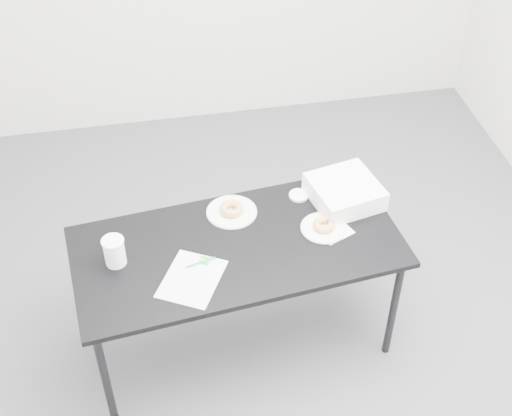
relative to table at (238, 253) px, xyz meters
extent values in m
plane|color=#4B4C51|center=(0.07, 0.09, -0.64)|extent=(4.00, 4.00, 0.00)
cube|color=black|center=(0.00, 0.00, 0.04)|extent=(1.59, 0.88, 0.03)
cylinder|color=black|center=(-0.67, -0.38, -0.31)|extent=(0.04, 0.04, 0.67)
cylinder|color=black|center=(-0.73, 0.22, -0.31)|extent=(0.04, 0.04, 0.67)
cylinder|color=black|center=(0.73, -0.22, -0.31)|extent=(0.04, 0.04, 0.67)
cylinder|color=black|center=(0.67, 0.38, -0.31)|extent=(0.04, 0.04, 0.67)
cube|color=white|center=(-0.23, -0.17, 0.05)|extent=(0.35, 0.38, 0.00)
cube|color=green|center=(-0.16, -0.07, 0.06)|extent=(0.07, 0.07, 0.00)
cylinder|color=#0D9469|center=(-0.18, -0.09, 0.06)|extent=(0.14, 0.04, 0.01)
cube|color=white|center=(0.46, 0.01, 0.05)|extent=(0.20, 0.20, 0.00)
cylinder|color=white|center=(0.42, 0.03, 0.06)|extent=(0.22, 0.22, 0.01)
torus|color=#D48543|center=(0.42, 0.03, 0.08)|extent=(0.13, 0.13, 0.03)
cylinder|color=white|center=(0.01, 0.23, 0.06)|extent=(0.25, 0.25, 0.01)
torus|color=#D48543|center=(0.01, 0.23, 0.08)|extent=(0.12, 0.12, 0.04)
cylinder|color=white|center=(-0.56, -0.01, 0.12)|extent=(0.09, 0.09, 0.14)
cylinder|color=white|center=(0.36, 0.28, 0.06)|extent=(0.10, 0.10, 0.01)
cube|color=white|center=(0.57, 0.21, 0.11)|extent=(0.38, 0.38, 0.11)
camera|label=1|loc=(-0.36, -2.32, 2.40)|focal=50.00mm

